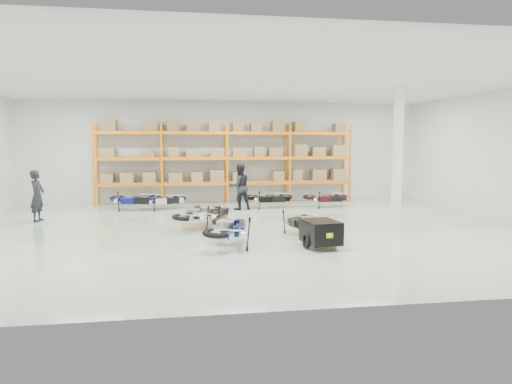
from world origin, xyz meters
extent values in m
plane|color=#B6CBBB|center=(0.00, 0.00, 0.00)|extent=(18.00, 18.00, 0.00)
plane|color=white|center=(0.00, 0.00, 4.50)|extent=(18.00, 18.00, 0.00)
plane|color=silver|center=(0.00, 7.00, 2.25)|extent=(18.00, 0.00, 18.00)
plane|color=silver|center=(0.00, -7.00, 2.25)|extent=(18.00, 0.00, 18.00)
plane|color=silver|center=(9.00, 0.00, 2.25)|extent=(0.00, 14.00, 14.00)
cube|color=orange|center=(-5.60, 6.00, 1.75)|extent=(0.08, 0.08, 3.50)
cube|color=orange|center=(-5.60, 6.90, 1.75)|extent=(0.08, 0.08, 3.50)
cube|color=orange|center=(-2.80, 6.00, 1.75)|extent=(0.08, 0.08, 3.50)
cube|color=orange|center=(-2.80, 6.90, 1.75)|extent=(0.08, 0.08, 3.50)
cube|color=orange|center=(0.00, 6.00, 1.75)|extent=(0.08, 0.08, 3.50)
cube|color=orange|center=(0.00, 6.90, 1.75)|extent=(0.08, 0.08, 3.50)
cube|color=orange|center=(2.80, 6.00, 1.75)|extent=(0.08, 0.08, 3.50)
cube|color=orange|center=(2.80, 6.90, 1.75)|extent=(0.08, 0.08, 3.50)
cube|color=orange|center=(5.60, 6.00, 1.75)|extent=(0.08, 0.08, 3.50)
cube|color=orange|center=(5.60, 6.90, 1.75)|extent=(0.08, 0.08, 3.50)
cube|color=orange|center=(-4.20, 6.00, 0.90)|extent=(2.70, 0.08, 0.12)
cube|color=orange|center=(-4.20, 6.90, 0.90)|extent=(2.70, 0.08, 0.12)
cube|color=#9C7950|center=(-4.20, 6.45, 0.97)|extent=(2.68, 0.88, 0.02)
cube|color=#9C7950|center=(-4.20, 6.45, 1.20)|extent=(2.40, 0.70, 0.44)
cube|color=orange|center=(-1.40, 6.00, 0.90)|extent=(2.70, 0.08, 0.12)
cube|color=orange|center=(-1.40, 6.90, 0.90)|extent=(2.70, 0.08, 0.12)
cube|color=#9C7950|center=(-1.40, 6.45, 0.97)|extent=(2.68, 0.88, 0.02)
cube|color=#9C7950|center=(-1.40, 6.45, 1.20)|extent=(2.40, 0.70, 0.44)
cube|color=orange|center=(1.40, 6.00, 0.90)|extent=(2.70, 0.08, 0.12)
cube|color=orange|center=(1.40, 6.90, 0.90)|extent=(2.70, 0.08, 0.12)
cube|color=#9C7950|center=(1.40, 6.45, 0.97)|extent=(2.68, 0.88, 0.02)
cube|color=#9C7950|center=(1.40, 6.45, 1.20)|extent=(2.40, 0.70, 0.44)
cube|color=orange|center=(4.20, 6.00, 0.90)|extent=(2.70, 0.08, 0.12)
cube|color=orange|center=(4.20, 6.90, 0.90)|extent=(2.70, 0.08, 0.12)
cube|color=#9C7950|center=(4.20, 6.45, 0.97)|extent=(2.68, 0.88, 0.02)
cube|color=#9C7950|center=(4.20, 6.45, 1.20)|extent=(2.40, 0.70, 0.44)
cube|color=orange|center=(-4.20, 6.00, 2.00)|extent=(2.70, 0.08, 0.12)
cube|color=orange|center=(-4.20, 6.90, 2.00)|extent=(2.70, 0.08, 0.12)
cube|color=#9C7950|center=(-4.20, 6.45, 2.07)|extent=(2.68, 0.88, 0.02)
cube|color=#9C7950|center=(-4.20, 6.45, 2.30)|extent=(2.40, 0.70, 0.44)
cube|color=orange|center=(-1.40, 6.00, 2.00)|extent=(2.70, 0.08, 0.12)
cube|color=orange|center=(-1.40, 6.90, 2.00)|extent=(2.70, 0.08, 0.12)
cube|color=#9C7950|center=(-1.40, 6.45, 2.07)|extent=(2.68, 0.88, 0.02)
cube|color=#9C7950|center=(-1.40, 6.45, 2.30)|extent=(2.40, 0.70, 0.44)
cube|color=orange|center=(1.40, 6.00, 2.00)|extent=(2.70, 0.08, 0.12)
cube|color=orange|center=(1.40, 6.90, 2.00)|extent=(2.70, 0.08, 0.12)
cube|color=#9C7950|center=(1.40, 6.45, 2.07)|extent=(2.68, 0.88, 0.02)
cube|color=#9C7950|center=(1.40, 6.45, 2.30)|extent=(2.40, 0.70, 0.44)
cube|color=orange|center=(4.20, 6.00, 2.00)|extent=(2.70, 0.08, 0.12)
cube|color=orange|center=(4.20, 6.90, 2.00)|extent=(2.70, 0.08, 0.12)
cube|color=#9C7950|center=(4.20, 6.45, 2.07)|extent=(2.68, 0.88, 0.02)
cube|color=#9C7950|center=(4.20, 6.45, 2.30)|extent=(2.40, 0.70, 0.44)
cube|color=orange|center=(-4.20, 6.00, 3.10)|extent=(2.70, 0.08, 0.12)
cube|color=orange|center=(-4.20, 6.90, 3.10)|extent=(2.70, 0.08, 0.12)
cube|color=#9C7950|center=(-4.20, 6.45, 3.17)|extent=(2.68, 0.88, 0.02)
cube|color=#9C7950|center=(-4.20, 6.45, 3.40)|extent=(2.40, 0.70, 0.44)
cube|color=orange|center=(-1.40, 6.00, 3.10)|extent=(2.70, 0.08, 0.12)
cube|color=orange|center=(-1.40, 6.90, 3.10)|extent=(2.70, 0.08, 0.12)
cube|color=#9C7950|center=(-1.40, 6.45, 3.17)|extent=(2.68, 0.88, 0.02)
cube|color=#9C7950|center=(-1.40, 6.45, 3.40)|extent=(2.40, 0.70, 0.44)
cube|color=orange|center=(1.40, 6.00, 3.10)|extent=(2.70, 0.08, 0.12)
cube|color=orange|center=(1.40, 6.90, 3.10)|extent=(2.70, 0.08, 0.12)
cube|color=#9C7950|center=(1.40, 6.45, 3.17)|extent=(2.68, 0.88, 0.02)
cube|color=#9C7950|center=(1.40, 6.45, 3.40)|extent=(2.40, 0.70, 0.44)
cube|color=orange|center=(4.20, 6.00, 3.10)|extent=(2.70, 0.08, 0.12)
cube|color=orange|center=(4.20, 6.90, 3.10)|extent=(2.70, 0.08, 0.12)
cube|color=#9C7950|center=(4.20, 6.45, 3.17)|extent=(2.68, 0.88, 0.02)
cube|color=#9C7950|center=(4.20, 6.45, 3.40)|extent=(2.40, 0.70, 0.44)
cube|color=white|center=(5.20, 0.50, 2.25)|extent=(0.25, 0.25, 4.50)
cube|color=black|center=(1.59, -2.83, 0.42)|extent=(0.92, 1.10, 0.58)
cube|color=yellow|center=(1.59, -3.34, 0.42)|extent=(0.17, 0.04, 0.12)
torus|color=black|center=(1.19, -2.83, 0.21)|extent=(0.08, 0.40, 0.40)
torus|color=black|center=(1.98, -2.83, 0.21)|extent=(0.08, 0.40, 0.40)
cylinder|color=black|center=(1.59, -2.15, 0.47)|extent=(0.18, 0.94, 0.04)
imported|color=black|center=(-6.80, 2.55, 0.88)|extent=(0.50, 0.69, 1.75)
imported|color=black|center=(0.34, 4.28, 0.93)|extent=(1.07, 0.94, 1.86)
camera|label=1|loc=(-1.74, -13.81, 2.63)|focal=32.00mm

